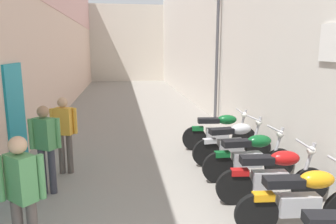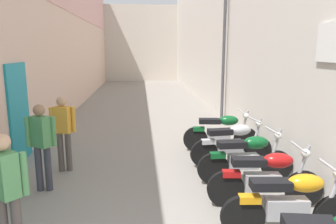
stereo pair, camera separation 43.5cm
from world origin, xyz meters
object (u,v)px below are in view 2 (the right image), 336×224
motorcycle_fifth (232,143)px  pedestrian_mid_alley (41,141)px  motorcycle_second (291,203)px  pedestrian_further_down (63,128)px  motorcycle_third (266,177)px  street_lamp (222,39)px  motorcycle_sixth (221,131)px  motorcycle_fourth (246,157)px  pedestrian_by_doorway (6,188)px

motorcycle_fifth → pedestrian_mid_alley: pedestrian_mid_alley is taller
motorcycle_second → pedestrian_further_down: size_ratio=1.18×
pedestrian_mid_alley → pedestrian_further_down: bearing=80.6°
motorcycle_third → street_lamp: street_lamp is taller
motorcycle_third → street_lamp: size_ratio=0.38×
pedestrian_further_down → motorcycle_third: bearing=-27.5°
motorcycle_sixth → pedestrian_further_down: 3.72m
motorcycle_fifth → motorcycle_sixth: same height
motorcycle_second → motorcycle_fourth: size_ratio=1.00×
motorcycle_second → motorcycle_fourth: same height
motorcycle_sixth → street_lamp: street_lamp is taller
motorcycle_second → street_lamp: street_lamp is taller
pedestrian_further_down → pedestrian_mid_alley: bearing=-99.4°
motorcycle_fourth → motorcycle_sixth: same height
motorcycle_third → pedestrian_further_down: pedestrian_further_down is taller
motorcycle_third → pedestrian_by_doorway: 3.70m
motorcycle_fourth → pedestrian_further_down: size_ratio=1.18×
street_lamp → pedestrian_by_doorway: bearing=-121.5°
motorcycle_fifth → pedestrian_by_doorway: pedestrian_by_doorway is taller
pedestrian_further_down → street_lamp: bearing=43.5°
motorcycle_fourth → street_lamp: street_lamp is taller
pedestrian_mid_alley → pedestrian_further_down: same height
pedestrian_by_doorway → pedestrian_mid_alley: same height
motorcycle_fourth → pedestrian_mid_alley: 3.73m
pedestrian_mid_alley → street_lamp: (4.41, 4.97, 1.91)m
street_lamp → pedestrian_further_down: bearing=-136.5°
motorcycle_third → pedestrian_further_down: bearing=152.5°
motorcycle_fourth → pedestrian_mid_alley: (-3.71, -0.04, 0.42)m
motorcycle_sixth → pedestrian_further_down: (-3.55, -1.01, 0.42)m
pedestrian_by_doorway → street_lamp: size_ratio=0.32×
pedestrian_by_doorway → motorcycle_third: bearing=16.0°
motorcycle_fourth → motorcycle_fifth: same height
motorcycle_fifth → pedestrian_further_down: (-3.55, -0.03, 0.42)m
motorcycle_third → motorcycle_fourth: 0.96m
motorcycle_third → motorcycle_fifth: (-0.00, 1.88, 0.00)m
motorcycle_third → pedestrian_mid_alley: bearing=166.1°
motorcycle_second → motorcycle_fourth: bearing=90.0°
motorcycle_second → motorcycle_sixth: bearing=90.0°
pedestrian_by_doorway → street_lamp: (4.24, 6.90, 1.91)m
motorcycle_third → pedestrian_mid_alley: size_ratio=1.18×
motorcycle_fourth → motorcycle_sixth: bearing=90.0°
motorcycle_second → motorcycle_third: size_ratio=1.00×
pedestrian_further_down → street_lamp: 6.17m
motorcycle_third → pedestrian_further_down: size_ratio=1.18×
motorcycle_second → motorcycle_third: same height
motorcycle_fifth → pedestrian_mid_alley: 3.85m
pedestrian_further_down → motorcycle_second: bearing=-37.3°
pedestrian_by_doorway → motorcycle_fourth: bearing=29.1°
motorcycle_fifth → pedestrian_by_doorway: (-3.53, -2.90, 0.42)m
motorcycle_fourth → motorcycle_fifth: size_ratio=1.00×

